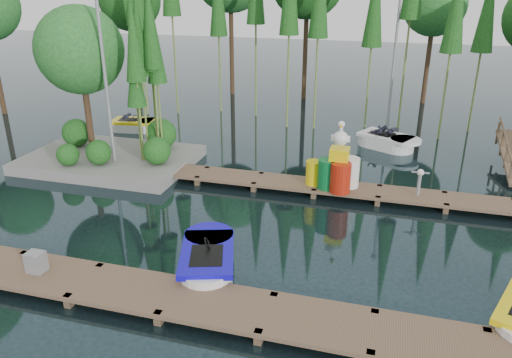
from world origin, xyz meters
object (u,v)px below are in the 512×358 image
(boat_blue, at_px, (208,261))
(boat_yellow_far, at_px, (134,125))
(island, at_px, (99,80))
(drum_cluster, at_px, (339,169))
(utility_cabinet, at_px, (36,262))
(yellow_barrel, at_px, (314,173))

(boat_blue, height_order, boat_yellow_far, boat_yellow_far)
(island, height_order, drum_cluster, island)
(utility_cabinet, relative_size, drum_cluster, 0.22)
(island, xyz_separation_m, yellow_barrel, (8.21, -0.79, -2.48))
(drum_cluster, bearing_deg, boat_yellow_far, 153.74)
(utility_cabinet, xyz_separation_m, drum_cluster, (6.15, 6.84, 0.41))
(island, height_order, yellow_barrel, island)
(boat_yellow_far, height_order, drum_cluster, drum_cluster)
(island, distance_m, drum_cluster, 9.37)
(yellow_barrel, bearing_deg, utility_cabinet, -127.20)
(boat_blue, xyz_separation_m, yellow_barrel, (1.66, 5.45, 0.43))
(boat_blue, distance_m, drum_cluster, 5.89)
(boat_yellow_far, distance_m, utility_cabinet, 12.48)
(utility_cabinet, xyz_separation_m, yellow_barrel, (5.31, 7.00, 0.16))
(utility_cabinet, distance_m, drum_cluster, 9.21)
(boat_blue, height_order, drum_cluster, drum_cluster)
(yellow_barrel, relative_size, drum_cluster, 0.36)
(boat_blue, distance_m, utility_cabinet, 3.98)
(boat_blue, distance_m, boat_yellow_far, 12.79)
(boat_yellow_far, bearing_deg, island, -63.42)
(drum_cluster, bearing_deg, utility_cabinet, -131.96)
(yellow_barrel, xyz_separation_m, drum_cluster, (0.84, -0.16, 0.26))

